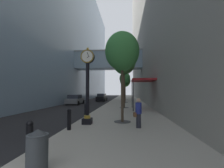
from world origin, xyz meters
The scene contains 16 objects.
ground_plane centered at (0.00, 27.00, 0.00)m, with size 110.00×110.00×0.00m, color black.
sidewalk_right centered at (3.14, 30.00, 0.07)m, with size 6.29×80.00×0.14m, color #9E998E.
building_block_left centered at (-11.29, 29.99, 16.26)m, with size 22.45×80.00×32.63m.
street_clock centered at (0.90, 7.49, 2.73)m, with size 0.84×0.55×4.71m.
bollard_nearest centered at (0.32, 2.76, 0.72)m, with size 0.22×0.22×1.11m.
bollard_second centered at (0.32, 6.03, 0.72)m, with size 0.22×0.22×1.11m.
bollard_third centered at (0.32, 9.31, 0.72)m, with size 0.22×0.22×1.11m.
street_tree_near centered at (3.02, 8.36, 4.76)m, with size 2.27×2.27×5.96m.
street_tree_mid_near centered at (3.02, 16.94, 5.77)m, with size 2.84×2.84×7.28m.
street_tree_mid_far centered at (3.02, 25.53, 4.36)m, with size 1.91×1.91×5.37m.
street_tree_far centered at (3.02, 34.12, 4.51)m, with size 2.42×2.42×5.79m.
trash_bin centered at (1.07, 1.95, 0.68)m, with size 0.53×0.53×1.05m.
pedestrian_walking centered at (3.94, 6.81, 0.98)m, with size 0.51×0.43×1.61m.
storefront_awning centered at (5.05, 15.42, 3.28)m, with size 2.40×3.60×3.30m.
car_grey_near centered at (-4.96, 22.38, 0.77)m, with size 2.15×4.27×1.56m.
car_black_mid centered at (-2.07, 31.33, 0.78)m, with size 2.06×4.46×1.61m.
Camera 1 is at (3.30, -1.76, 2.14)m, focal length 24.63 mm.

